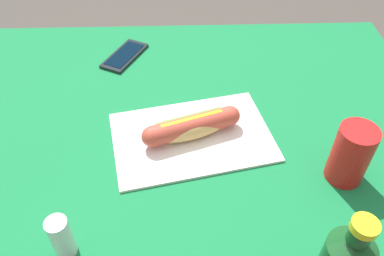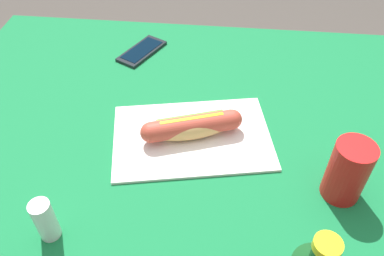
{
  "view_description": "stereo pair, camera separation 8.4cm",
  "coord_description": "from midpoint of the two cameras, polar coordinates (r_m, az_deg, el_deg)",
  "views": [
    {
      "loc": [
        0.01,
        -0.61,
        1.39
      ],
      "look_at": [
        0.03,
        -0.01,
        0.8
      ],
      "focal_mm": 36.82,
      "sensor_mm": 36.0,
      "label": 1
    },
    {
      "loc": [
        0.09,
        -0.61,
        1.39
      ],
      "look_at": [
        0.03,
        -0.01,
        0.8
      ],
      "focal_mm": 36.82,
      "sensor_mm": 36.0,
      "label": 2
    }
  ],
  "objects": [
    {
      "name": "salt_shaker",
      "position": [
        0.71,
        -17.31,
        -12.82
      ],
      "size": [
        0.04,
        0.04,
        0.09
      ],
      "primitive_type": "cylinder",
      "color": "silver",
      "rests_on": "dining_table"
    },
    {
      "name": "cell_phone",
      "position": [
        1.12,
        -5.13,
        10.96
      ],
      "size": [
        0.13,
        0.16,
        0.01
      ],
      "color": "black",
      "rests_on": "dining_table"
    },
    {
      "name": "dining_table",
      "position": [
        0.97,
        1.04,
        -6.35
      ],
      "size": [
        1.2,
        0.94,
        0.77
      ],
      "color": "brown",
      "rests_on": "ground"
    },
    {
      "name": "paper_wrapper",
      "position": [
        0.86,
        2.8,
        -1.43
      ],
      "size": [
        0.38,
        0.29,
        0.01
      ],
      "primitive_type": "cube",
      "rotation": [
        0.0,
        0.0,
        0.2
      ],
      "color": "silver",
      "rests_on": "dining_table"
    },
    {
      "name": "hot_dog",
      "position": [
        0.84,
        2.85,
        0.12
      ],
      "size": [
        0.21,
        0.11,
        0.05
      ],
      "color": "tan",
      "rests_on": "paper_wrapper"
    },
    {
      "name": "drinking_cup",
      "position": [
        0.78,
        24.54,
        -5.88
      ],
      "size": [
        0.07,
        0.07,
        0.13
      ],
      "primitive_type": "cylinder",
      "color": "red",
      "rests_on": "dining_table"
    }
  ]
}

